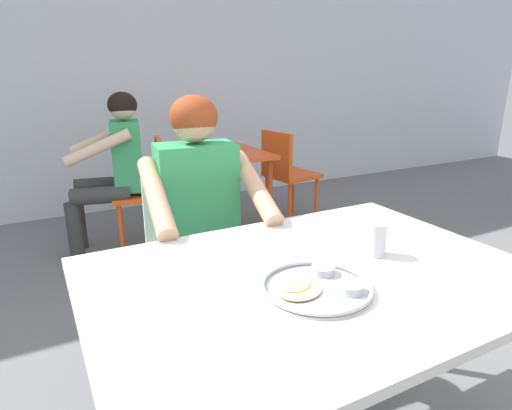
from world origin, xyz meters
TOP-DOWN VIEW (x-y plane):
  - back_wall at (0.00, 3.45)m, footprint 12.00×0.12m
  - table_foreground at (-0.08, 0.03)m, footprint 1.30×0.92m
  - thali_tray at (-0.13, -0.06)m, footprint 0.30×0.30m
  - drinking_cup at (0.17, 0.04)m, footprint 0.07×0.07m
  - chair_foreground at (-0.13, 0.97)m, footprint 0.47×0.47m
  - diner_foreground at (-0.15, 0.75)m, footprint 0.53×0.58m
  - table_background_red at (0.56, 2.28)m, footprint 0.76×0.78m
  - chair_red_left at (-0.01, 2.25)m, footprint 0.45×0.48m
  - chair_red_right at (1.23, 2.28)m, footprint 0.46×0.46m
  - patron_background at (-0.24, 2.30)m, footprint 0.60×0.56m

SIDE VIEW (x-z plane):
  - chair_foreground at x=-0.13m, z-range 0.06..0.90m
  - chair_red_right at x=1.23m, z-range 0.07..0.90m
  - chair_red_left at x=-0.01m, z-range 0.08..0.92m
  - table_background_red at x=0.56m, z-range 0.26..0.96m
  - table_foreground at x=-0.08m, z-range 0.31..1.07m
  - patron_background at x=-0.24m, z-range 0.12..1.31m
  - diner_foreground at x=-0.15m, z-range 0.11..1.35m
  - thali_tray at x=-0.13m, z-range 0.75..0.78m
  - drinking_cup at x=0.17m, z-range 0.76..0.87m
  - back_wall at x=0.00m, z-range 0.00..3.40m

